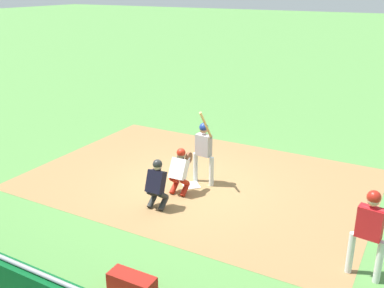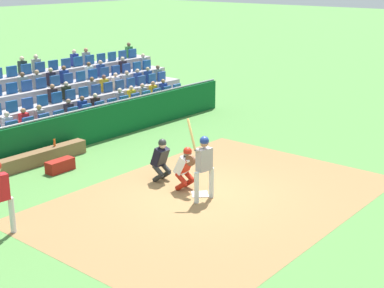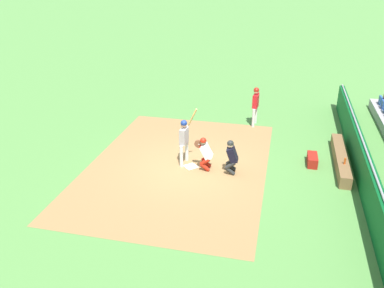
% 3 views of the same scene
% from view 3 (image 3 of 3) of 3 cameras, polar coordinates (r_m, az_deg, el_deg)
% --- Properties ---
extents(ground_plane, '(160.00, 160.00, 0.00)m').
position_cam_3_polar(ground_plane, '(15.07, -0.16, -3.27)').
color(ground_plane, '#508640').
extents(infield_dirt_patch, '(9.51, 6.65, 0.01)m').
position_cam_3_polar(infield_dirt_patch, '(15.18, -2.00, -3.05)').
color(infield_dirt_patch, olive).
rests_on(infield_dirt_patch, ground_plane).
extents(home_plate_marker, '(0.62, 0.62, 0.02)m').
position_cam_3_polar(home_plate_marker, '(15.06, -0.16, -3.22)').
color(home_plate_marker, white).
rests_on(home_plate_marker, infield_dirt_patch).
extents(batter_at_plate, '(0.68, 0.62, 2.21)m').
position_cam_3_polar(batter_at_plate, '(14.86, -1.11, 1.02)').
color(batter_at_plate, silver).
rests_on(batter_at_plate, ground_plane).
extents(catcher_crouching, '(0.47, 0.72, 1.27)m').
position_cam_3_polar(catcher_crouching, '(14.63, 1.85, -1.07)').
color(catcher_crouching, '#AE2011').
rests_on(catcher_crouching, ground_plane).
extents(home_plate_umpire, '(0.48, 0.47, 1.30)m').
position_cam_3_polar(home_plate_umpire, '(14.41, 5.63, -1.60)').
color(home_plate_umpire, '#262727').
rests_on(home_plate_umpire, ground_plane).
extents(dugout_wall, '(16.58, 0.24, 1.31)m').
position_cam_3_polar(dugout_wall, '(14.73, 23.28, -3.40)').
color(dugout_wall, '#084F1F').
rests_on(dugout_wall, ground_plane).
extents(dugout_bench, '(3.94, 0.40, 0.44)m').
position_cam_3_polar(dugout_bench, '(16.19, 20.39, -1.98)').
color(dugout_bench, brown).
rests_on(dugout_bench, ground_plane).
extents(water_bottle_on_bench, '(0.07, 0.07, 0.24)m').
position_cam_3_polar(water_bottle_on_bench, '(15.26, 20.97, -2.28)').
color(water_bottle_on_bench, '#D2511A').
rests_on(water_bottle_on_bench, dugout_bench).
extents(equipment_duffel_bag, '(0.90, 0.38, 0.37)m').
position_cam_3_polar(equipment_duffel_bag, '(15.85, 16.77, -2.17)').
color(equipment_duffel_bag, maroon).
rests_on(equipment_duffel_bag, ground_plane).
extents(on_deck_batter, '(0.67, 0.27, 1.83)m').
position_cam_3_polar(on_deck_batter, '(18.79, 9.06, 5.91)').
color(on_deck_batter, silver).
rests_on(on_deck_batter, ground_plane).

